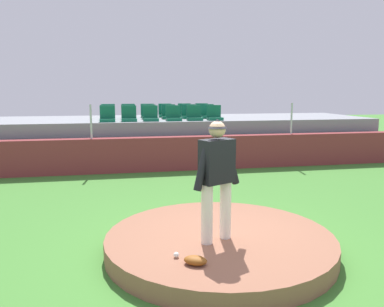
% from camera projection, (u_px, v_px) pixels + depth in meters
% --- Properties ---
extents(ground_plane, '(60.00, 60.00, 0.00)m').
position_uv_depth(ground_plane, '(219.00, 251.00, 5.94)').
color(ground_plane, '#3E7B2D').
extents(pitchers_mound, '(3.46, 3.46, 0.27)m').
position_uv_depth(pitchers_mound, '(220.00, 243.00, 5.92)').
color(pitchers_mound, '#8E5B44').
rests_on(pitchers_mound, ground_plane).
extents(pitcher, '(0.79, 0.46, 1.78)m').
position_uv_depth(pitcher, '(217.00, 171.00, 5.50)').
color(pitcher, white).
rests_on(pitcher, pitchers_mound).
extents(baseball, '(0.07, 0.07, 0.07)m').
position_uv_depth(baseball, '(176.00, 255.00, 5.07)').
color(baseball, white).
rests_on(baseball, pitchers_mound).
extents(fielding_glove, '(0.36, 0.32, 0.11)m').
position_uv_depth(fielding_glove, '(195.00, 260.00, 4.86)').
color(fielding_glove, brown).
rests_on(fielding_glove, pitchers_mound).
extents(brick_barrier, '(17.56, 0.40, 1.04)m').
position_uv_depth(brick_barrier, '(167.00, 154.00, 11.89)').
color(brick_barrier, maroon).
rests_on(brick_barrier, ground_plane).
extents(fence_post_left, '(0.06, 0.06, 1.00)m').
position_uv_depth(fence_post_left, '(91.00, 122.00, 11.30)').
color(fence_post_left, silver).
rests_on(fence_post_left, brick_barrier).
extents(fence_post_right, '(0.06, 0.06, 1.00)m').
position_uv_depth(fence_post_right, '(291.00, 119.00, 12.50)').
color(fence_post_right, silver).
rests_on(fence_post_right, brick_barrier).
extents(bleacher_platform, '(15.25, 3.77, 1.45)m').
position_uv_depth(bleacher_platform, '(158.00, 138.00, 14.14)').
color(bleacher_platform, gray).
rests_on(bleacher_platform, ground_plane).
extents(stadium_chair_0, '(0.48, 0.44, 0.50)m').
position_uv_depth(stadium_chair_0, '(108.00, 117.00, 12.33)').
color(stadium_chair_0, '#105F42').
rests_on(stadium_chair_0, bleacher_platform).
extents(stadium_chair_1, '(0.48, 0.44, 0.50)m').
position_uv_depth(stadium_chair_1, '(129.00, 116.00, 12.50)').
color(stadium_chair_1, '#105F42').
rests_on(stadium_chair_1, bleacher_platform).
extents(stadium_chair_2, '(0.48, 0.44, 0.50)m').
position_uv_depth(stadium_chair_2, '(151.00, 116.00, 12.63)').
color(stadium_chair_2, '#105F42').
rests_on(stadium_chair_2, bleacher_platform).
extents(stadium_chair_3, '(0.48, 0.44, 0.50)m').
position_uv_depth(stadium_chair_3, '(173.00, 116.00, 12.76)').
color(stadium_chair_3, '#105F42').
rests_on(stadium_chair_3, bleacher_platform).
extents(stadium_chair_4, '(0.48, 0.44, 0.50)m').
position_uv_depth(stadium_chair_4, '(194.00, 116.00, 12.90)').
color(stadium_chair_4, '#105F42').
rests_on(stadium_chair_4, bleacher_platform).
extents(stadium_chair_5, '(0.48, 0.44, 0.50)m').
position_uv_depth(stadium_chair_5, '(214.00, 115.00, 13.02)').
color(stadium_chair_5, '#105F42').
rests_on(stadium_chair_5, bleacher_platform).
extents(stadium_chair_6, '(0.48, 0.44, 0.50)m').
position_uv_depth(stadium_chair_6, '(107.00, 115.00, 13.20)').
color(stadium_chair_6, '#105F42').
rests_on(stadium_chair_6, bleacher_platform).
extents(stadium_chair_7, '(0.48, 0.44, 0.50)m').
position_uv_depth(stadium_chair_7, '(129.00, 115.00, 13.36)').
color(stadium_chair_7, '#105F42').
rests_on(stadium_chair_7, bleacher_platform).
extents(stadium_chair_8, '(0.48, 0.44, 0.50)m').
position_uv_depth(stadium_chair_8, '(149.00, 115.00, 13.48)').
color(stadium_chair_8, '#105F42').
rests_on(stadium_chair_8, bleacher_platform).
extents(stadium_chair_9, '(0.48, 0.44, 0.50)m').
position_uv_depth(stadium_chair_9, '(169.00, 114.00, 13.60)').
color(stadium_chair_9, '#105F42').
rests_on(stadium_chair_9, bleacher_platform).
extents(stadium_chair_10, '(0.48, 0.44, 0.50)m').
position_uv_depth(stadium_chair_10, '(189.00, 114.00, 13.76)').
color(stadium_chair_10, '#105F42').
rests_on(stadium_chair_10, bleacher_platform).
extents(stadium_chair_11, '(0.48, 0.44, 0.50)m').
position_uv_depth(stadium_chair_11, '(207.00, 114.00, 13.88)').
color(stadium_chair_11, '#105F42').
rests_on(stadium_chair_11, bleacher_platform).
extents(stadium_chair_12, '(0.48, 0.44, 0.50)m').
position_uv_depth(stadium_chair_12, '(108.00, 114.00, 14.06)').
color(stadium_chair_12, '#105F42').
rests_on(stadium_chair_12, bleacher_platform).
extents(stadium_chair_13, '(0.48, 0.44, 0.50)m').
position_uv_depth(stadium_chair_13, '(128.00, 113.00, 14.23)').
color(stadium_chair_13, '#105F42').
rests_on(stadium_chair_13, bleacher_platform).
extents(stadium_chair_14, '(0.48, 0.44, 0.50)m').
position_uv_depth(stadium_chair_14, '(148.00, 113.00, 14.34)').
color(stadium_chair_14, '#105F42').
rests_on(stadium_chair_14, bleacher_platform).
extents(stadium_chair_15, '(0.48, 0.44, 0.50)m').
position_uv_depth(stadium_chair_15, '(165.00, 113.00, 14.48)').
color(stadium_chair_15, '#105F42').
rests_on(stadium_chair_15, bleacher_platform).
extents(stadium_chair_16, '(0.48, 0.44, 0.50)m').
position_uv_depth(stadium_chair_16, '(185.00, 113.00, 14.64)').
color(stadium_chair_16, '#105F42').
rests_on(stadium_chair_16, bleacher_platform).
extents(stadium_chair_17, '(0.48, 0.44, 0.50)m').
position_uv_depth(stadium_chair_17, '(202.00, 112.00, 14.77)').
color(stadium_chair_17, '#105F42').
rests_on(stadium_chair_17, bleacher_platform).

